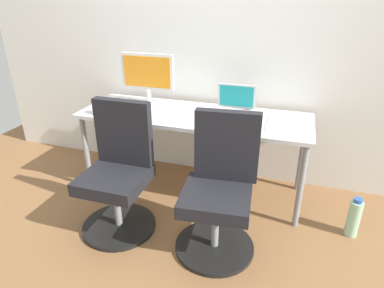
% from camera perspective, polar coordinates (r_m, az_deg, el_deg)
% --- Properties ---
extents(ground_plane, '(5.28, 5.28, 0.00)m').
position_cam_1_polar(ground_plane, '(3.02, 0.29, -7.52)').
color(ground_plane, brown).
extents(back_wall, '(4.40, 0.04, 2.60)m').
position_cam_1_polar(back_wall, '(2.95, 2.78, 18.64)').
color(back_wall, white).
rests_on(back_wall, ground).
extents(desk, '(1.87, 0.63, 0.70)m').
position_cam_1_polar(desk, '(2.73, 0.32, 3.98)').
color(desk, silver).
rests_on(desk, ground).
extents(office_chair_left, '(0.54, 0.54, 0.94)m').
position_cam_1_polar(office_chair_left, '(2.44, -12.48, -5.11)').
color(office_chair_left, black).
rests_on(office_chair_left, ground).
extents(office_chair_right, '(0.54, 0.54, 0.94)m').
position_cam_1_polar(office_chair_right, '(2.20, 4.73, -8.14)').
color(office_chair_right, black).
rests_on(office_chair_right, ground).
extents(water_bottle_on_floor, '(0.09, 0.09, 0.31)m').
position_cam_1_polar(water_bottle_on_floor, '(2.68, 26.03, -11.33)').
color(water_bottle_on_floor, '#A5D8B2').
rests_on(water_bottle_on_floor, ground).
extents(desktop_monitor, '(0.48, 0.18, 0.43)m').
position_cam_1_polar(desktop_monitor, '(2.96, -7.64, 11.71)').
color(desktop_monitor, silver).
rests_on(desktop_monitor, desk).
extents(open_laptop, '(0.31, 0.26, 0.23)m').
position_cam_1_polar(open_laptop, '(2.74, 7.29, 6.37)').
color(open_laptop, silver).
rests_on(open_laptop, desk).
extents(keyboard_by_monitor, '(0.34, 0.12, 0.02)m').
position_cam_1_polar(keyboard_by_monitor, '(2.68, -10.92, 4.65)').
color(keyboard_by_monitor, '#2D2D2D').
rests_on(keyboard_by_monitor, desk).
extents(keyboard_by_laptop, '(0.34, 0.12, 0.02)m').
position_cam_1_polar(keyboard_by_laptop, '(2.48, 5.35, 3.31)').
color(keyboard_by_laptop, '#B7B7B7').
rests_on(keyboard_by_laptop, desk).
extents(mouse_by_monitor, '(0.06, 0.10, 0.03)m').
position_cam_1_polar(mouse_by_monitor, '(2.55, 11.56, 3.77)').
color(mouse_by_monitor, '#B7B7B7').
rests_on(mouse_by_monitor, desk).
extents(mouse_by_laptop, '(0.06, 0.10, 0.03)m').
position_cam_1_polar(mouse_by_laptop, '(3.11, -12.63, 7.49)').
color(mouse_by_laptop, '#515156').
rests_on(mouse_by_laptop, desk).
extents(coffee_mug, '(0.08, 0.08, 0.09)m').
position_cam_1_polar(coffee_mug, '(2.81, -15.81, 5.89)').
color(coffee_mug, blue).
rests_on(coffee_mug, desk).
extents(pen_cup, '(0.07, 0.07, 0.10)m').
position_cam_1_polar(pen_cup, '(2.85, 9.74, 6.91)').
color(pen_cup, slate).
rests_on(pen_cup, desk).
extents(paper_pile, '(0.21, 0.30, 0.01)m').
position_cam_1_polar(paper_pile, '(2.56, 15.09, 3.19)').
color(paper_pile, white).
rests_on(paper_pile, desk).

